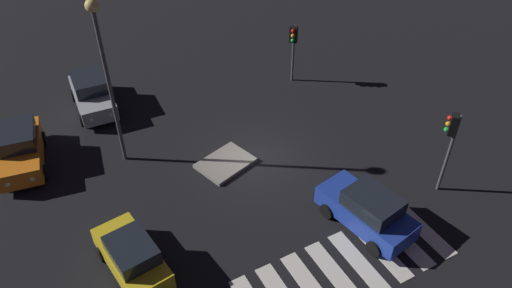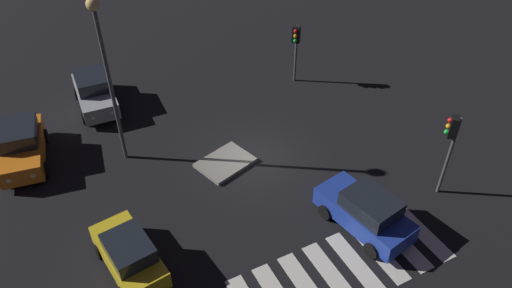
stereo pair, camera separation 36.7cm
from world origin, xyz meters
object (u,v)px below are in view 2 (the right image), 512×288
object	(u,v)px
traffic_light_east	(451,137)
street_lamp	(104,58)
car_silver	(95,92)
car_blue	(365,212)
car_yellow	(129,254)
traffic_light_north	(296,41)
car_orange	(21,146)
traffic_island	(225,163)

from	to	relation	value
traffic_light_east	street_lamp	distance (m)	15.07
car_silver	car_blue	xyz separation A→B (m)	(7.83, -14.31, -0.02)
car_blue	car_yellow	distance (m)	9.62
car_yellow	traffic_light_north	distance (m)	15.68
car_silver	traffic_light_east	world-z (taller)	traffic_light_east
car_orange	car_silver	bearing A→B (deg)	135.49
car_orange	traffic_light_north	world-z (taller)	traffic_light_north
car_blue	traffic_light_east	bearing A→B (deg)	-97.16
car_silver	car_blue	world-z (taller)	car_silver
car_blue	car_yellow	world-z (taller)	car_blue
car_yellow	street_lamp	xyz separation A→B (m)	(1.65, 6.70, 4.72)
car_silver	traffic_light_east	xyz separation A→B (m)	(12.08, -14.07, 2.21)
car_blue	street_lamp	xyz separation A→B (m)	(-7.65, 9.16, 4.64)
car_blue	traffic_island	bearing A→B (deg)	18.32
traffic_island	car_yellow	world-z (taller)	car_yellow
traffic_island	car_silver	world-z (taller)	car_silver
car_orange	car_yellow	size ratio (longest dim) A/B	1.14
traffic_island	street_lamp	distance (m)	7.41
car_silver	traffic_light_north	xyz separation A→B (m)	(11.26, -2.90, 1.81)
car_blue	traffic_light_east	distance (m)	4.81
car_blue	traffic_light_north	xyz separation A→B (m)	(3.43, 11.41, 1.83)
traffic_light_east	traffic_light_north	bearing A→B (deg)	-43.31
traffic_light_east	car_orange	bearing A→B (deg)	8.71
traffic_light_north	street_lamp	size ratio (longest dim) A/B	0.44
car_orange	street_lamp	world-z (taller)	street_lamp
car_blue	car_orange	bearing A→B (deg)	36.93
car_blue	traffic_light_east	size ratio (longest dim) A/B	1.08
car_silver	car_orange	distance (m)	5.29
street_lamp	traffic_light_north	bearing A→B (deg)	11.47
car_yellow	traffic_light_north	world-z (taller)	traffic_light_north
traffic_light_east	street_lamp	xyz separation A→B (m)	(-11.90, 8.92, 2.41)
traffic_island	car_blue	distance (m)	7.31
traffic_light_north	traffic_light_east	bearing A→B (deg)	49.20
car_silver	car_yellow	world-z (taller)	car_silver
traffic_light_north	traffic_light_east	distance (m)	11.21
car_blue	traffic_light_north	size ratio (longest dim) A/B	1.24
car_blue	street_lamp	size ratio (longest dim) A/B	0.54
car_blue	traffic_light_north	distance (m)	12.05
car_orange	car_yellow	world-z (taller)	car_orange
traffic_light_east	street_lamp	world-z (taller)	street_lamp
traffic_light_east	street_lamp	size ratio (longest dim) A/B	0.50
car_yellow	street_lamp	size ratio (longest dim) A/B	0.49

